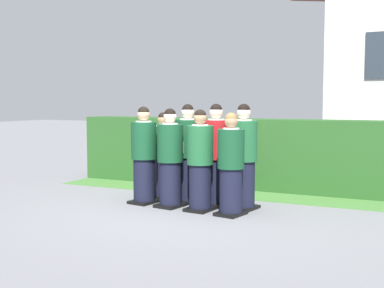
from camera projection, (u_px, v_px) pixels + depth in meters
ground_plane at (185, 209)px, 8.25m from camera, size 60.00×60.00×0.00m
student_front_row_0 at (144, 157)px, 8.64m from camera, size 0.46×0.54×1.68m
student_front_row_1 at (170, 160)px, 8.33m from camera, size 0.45×0.55×1.65m
student_front_row_2 at (200, 163)px, 8.03m from camera, size 0.43×0.54×1.64m
student_front_row_3 at (231, 167)px, 7.72m from camera, size 0.45×0.54×1.59m
student_rear_row_0 at (163, 157)px, 9.11m from camera, size 0.45×0.51×1.57m
student_rear_row_1 at (188, 155)px, 8.75m from camera, size 0.48×0.56×1.72m
student_in_red_blazer at (216, 157)px, 8.45m from camera, size 0.45×0.53×1.73m
student_rear_row_3 at (243, 159)px, 8.14m from camera, size 0.48×0.57×1.73m
hedge at (235, 153)px, 10.31m from camera, size 7.00×0.70×1.41m
lawn_strip at (221, 193)px, 9.65m from camera, size 7.00×0.90×0.01m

